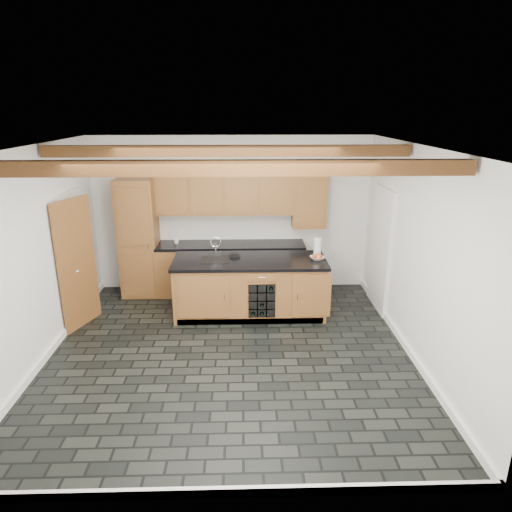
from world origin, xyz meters
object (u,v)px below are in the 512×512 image
Objects in this scene: kitchen_scale at (234,255)px; fruit_bowl at (317,258)px; island at (250,287)px; paper_towel at (317,247)px.

fruit_bowl is at bearing 0.81° from kitchen_scale.
fruit_bowl is (1.07, -0.03, 0.49)m from island.
island is 1.29m from paper_towel.
fruit_bowl is at bearing -1.60° from island.
kitchen_scale is at bearing 147.28° from island.
kitchen_scale reaches higher than island.
paper_towel is at bearing 81.00° from fruit_bowl.
paper_towel reaches higher than island.
paper_towel is (1.37, 0.06, 0.12)m from kitchen_scale.
island is 12.72× the size of kitchen_scale.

